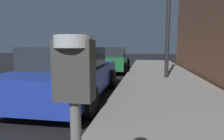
% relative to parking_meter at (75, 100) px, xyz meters
% --- Properties ---
extents(parking_meter, '(0.19, 0.19, 1.33)m').
position_rel_parking_meter_xyz_m(parking_meter, '(0.00, 0.00, 0.00)').
color(parking_meter, '#59595B').
rests_on(parking_meter, sidewalk).
extents(car_blue, '(2.13, 4.44, 1.43)m').
position_rel_parking_meter_xyz_m(car_blue, '(-1.69, 3.93, -0.46)').
color(car_blue, navy).
rests_on(car_blue, ground).
extents(car_green, '(2.26, 4.32, 1.43)m').
position_rel_parking_meter_xyz_m(car_green, '(-1.69, 9.98, -0.45)').
color(car_green, '#19592D').
rests_on(car_green, ground).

